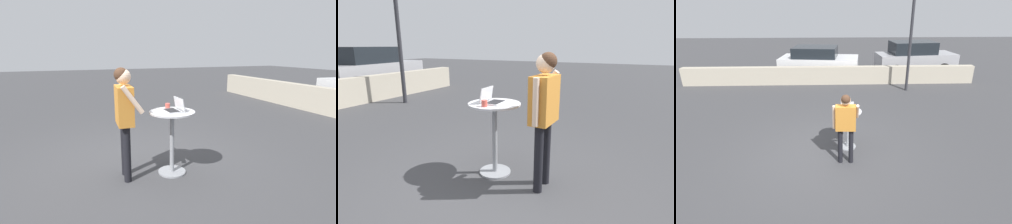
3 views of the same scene
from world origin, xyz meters
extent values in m
plane|color=#3D3D3F|center=(0.00, 0.00, 0.00)|extent=(50.00, 50.00, 0.00)
cube|color=#B2A893|center=(0.00, 6.32, 0.41)|extent=(13.46, 0.35, 0.82)
cylinder|color=gray|center=(0.52, 0.38, 0.01)|extent=(0.44, 0.44, 0.03)
cylinder|color=gray|center=(0.52, 0.38, 0.51)|extent=(0.07, 0.07, 0.96)
cylinder|color=#B7B7BC|center=(0.52, 0.38, 1.00)|extent=(0.71, 0.71, 0.02)
cube|color=#B7BABF|center=(0.52, 0.38, 1.02)|extent=(0.34, 0.23, 0.02)
cube|color=black|center=(0.52, 0.38, 1.03)|extent=(0.30, 0.19, 0.00)
cube|color=#B7BABF|center=(0.52, 0.50, 1.13)|extent=(0.33, 0.06, 0.19)
cube|color=white|center=(0.52, 0.50, 1.13)|extent=(0.31, 0.04, 0.17)
cylinder|color=#C14C42|center=(0.29, 0.40, 1.05)|extent=(0.08, 0.08, 0.08)
torus|color=#C14C42|center=(0.34, 0.40, 1.06)|extent=(0.04, 0.01, 0.04)
cylinder|color=black|center=(0.32, -0.33, 0.43)|extent=(0.11, 0.11, 0.86)
cylinder|color=black|center=(0.57, -0.34, 0.43)|extent=(0.11, 0.11, 0.86)
cube|color=orange|center=(0.44, -0.34, 1.14)|extent=(0.46, 0.25, 0.57)
sphere|color=beige|center=(0.44, -0.34, 1.56)|extent=(0.22, 0.22, 0.22)
sphere|color=#472D1E|center=(0.44, -0.37, 1.59)|extent=(0.21, 0.21, 0.21)
cylinder|color=beige|center=(0.18, -0.32, 1.16)|extent=(0.07, 0.07, 0.54)
cylinder|color=beige|center=(0.71, -0.27, 1.27)|extent=(0.09, 0.32, 0.42)
cube|color=#9E9EA3|center=(4.53, 8.16, 0.70)|extent=(4.23, 2.02, 0.78)
cube|color=black|center=(4.32, 8.14, 1.39)|extent=(2.38, 1.64, 0.61)
cylinder|color=black|center=(5.71, 9.05, 0.34)|extent=(0.70, 0.29, 0.68)
cylinder|color=black|center=(5.86, 7.53, 0.34)|extent=(0.70, 0.29, 0.68)
cylinder|color=black|center=(3.19, 8.79, 0.34)|extent=(0.70, 0.29, 0.68)
cylinder|color=black|center=(3.34, 7.27, 0.34)|extent=(0.70, 0.29, 0.68)
cube|color=silver|center=(-0.54, 7.72, 0.65)|extent=(4.08, 2.20, 0.73)
cube|color=black|center=(-0.73, 7.74, 1.27)|extent=(2.31, 1.79, 0.51)
cylinder|color=black|center=(0.76, 8.42, 0.32)|extent=(0.66, 0.29, 0.64)
cylinder|color=black|center=(0.57, 6.75, 0.32)|extent=(0.66, 0.29, 0.64)
cylinder|color=black|center=(-1.64, 8.69, 0.32)|extent=(0.66, 0.29, 0.64)
cylinder|color=black|center=(-1.83, 7.02, 0.32)|extent=(0.66, 0.29, 0.64)
cylinder|color=#2D2D33|center=(3.32, 5.19, 2.23)|extent=(0.12, 0.12, 4.46)
camera|label=1|loc=(4.16, -1.06, 1.91)|focal=28.00mm
camera|label=2|loc=(-2.45, -1.29, 1.77)|focal=28.00mm
camera|label=3|loc=(0.20, -5.64, 3.47)|focal=28.00mm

